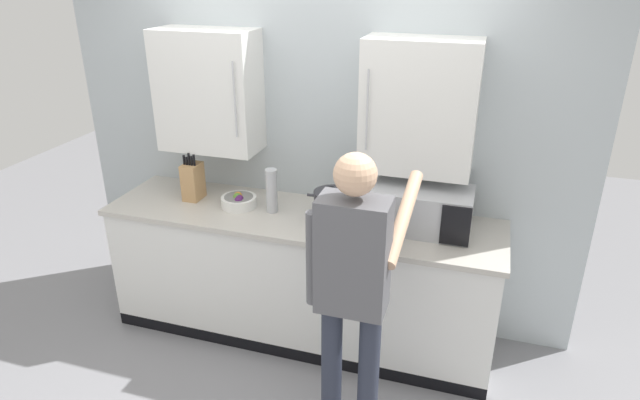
# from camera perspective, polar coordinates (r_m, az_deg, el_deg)

# --- Properties ---
(ground_plane) EXTENTS (9.37, 9.37, 0.00)m
(ground_plane) POSITION_cam_1_polar(r_m,az_deg,el_deg) (3.57, -5.89, -19.87)
(ground_plane) COLOR gray
(back_wall_tiled) EXTENTS (3.60, 0.44, 2.50)m
(back_wall_tiled) POSITION_cam_1_polar(r_m,az_deg,el_deg) (3.73, -0.45, 6.68)
(back_wall_tiled) COLOR #B2BCC1
(back_wall_tiled) RESTS_ON ground_plane
(counter_unit) EXTENTS (2.62, 0.69, 0.92)m
(counter_unit) POSITION_cam_1_polar(r_m,az_deg,el_deg) (3.82, -1.95, -7.82)
(counter_unit) COLOR white
(counter_unit) RESTS_ON ground_plane
(microwave_oven) EXTENTS (0.61, 0.76, 0.26)m
(microwave_oven) POSITION_cam_1_polar(r_m,az_deg,el_deg) (3.42, 9.97, -0.95)
(microwave_oven) COLOR #B7BABF
(microwave_oven) RESTS_ON counter_unit
(thermos_flask) EXTENTS (0.08, 0.08, 0.30)m
(thermos_flask) POSITION_cam_1_polar(r_m,az_deg,el_deg) (3.60, -5.03, 0.98)
(thermos_flask) COLOR #B7BABF
(thermos_flask) RESTS_ON counter_unit
(knife_block) EXTENTS (0.11, 0.15, 0.34)m
(knife_block) POSITION_cam_1_polar(r_m,az_deg,el_deg) (3.90, -13.01, 1.93)
(knife_block) COLOR tan
(knife_block) RESTS_ON counter_unit
(stock_pot) EXTENTS (0.33, 0.23, 0.23)m
(stock_pot) POSITION_cam_1_polar(r_m,az_deg,el_deg) (3.49, 1.24, -0.61)
(stock_pot) COLOR #2D2D33
(stock_pot) RESTS_ON counter_unit
(fruit_bowl) EXTENTS (0.24, 0.24, 0.10)m
(fruit_bowl) POSITION_cam_1_polar(r_m,az_deg,el_deg) (3.75, -8.40, -0.06)
(fruit_bowl) COLOR white
(fruit_bowl) RESTS_ON counter_unit
(person_figure) EXTENTS (0.48, 0.66, 1.68)m
(person_figure) POSITION_cam_1_polar(r_m,az_deg,el_deg) (2.72, 3.43, -8.61)
(person_figure) COLOR #282D3D
(person_figure) RESTS_ON ground_plane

